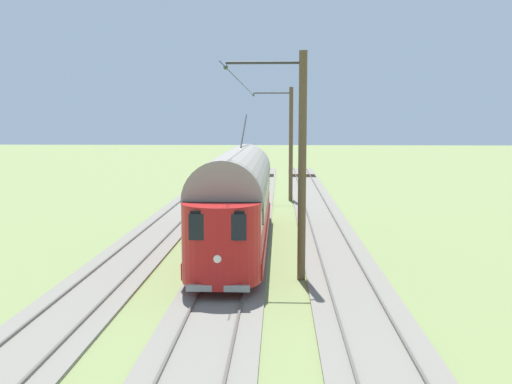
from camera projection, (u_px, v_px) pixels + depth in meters
name	position (u px, v px, depth m)	size (l,w,h in m)	color
ground_plane	(241.00, 237.00, 27.60)	(220.00, 220.00, 0.00)	olive
track_streetcar_siding	(328.00, 235.00, 27.73)	(2.80, 80.00, 0.18)	slate
track_adjacent_siding	(241.00, 235.00, 27.90)	(2.80, 80.00, 0.18)	slate
track_third_siding	(156.00, 234.00, 28.07)	(2.80, 80.00, 0.18)	slate
vintage_streetcar	(238.00, 196.00, 25.24)	(2.65, 16.66, 5.76)	red
catenary_pole_foreground	(290.00, 142.00, 39.88)	(2.85, 0.28, 7.91)	brown
catenary_pole_mid_near	(300.00, 163.00, 19.68)	(2.85, 0.28, 7.91)	brown
overhead_wire_run	(247.00, 87.00, 30.14)	(2.64, 24.37, 0.18)	black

